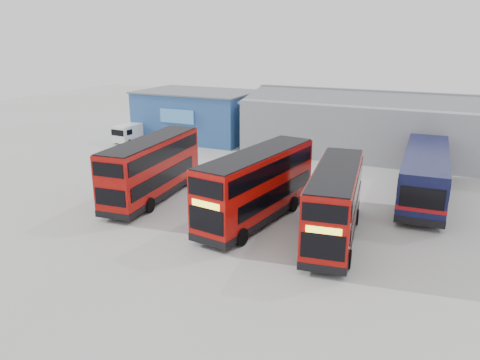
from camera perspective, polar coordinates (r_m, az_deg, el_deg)
ground_plane at (r=30.72m, az=0.76°, el=-3.59°), size 120.00×120.00×0.00m
office_block at (r=51.80m, az=-5.23°, el=7.97°), size 12.30×8.32×5.12m
maintenance_shed at (r=47.07m, az=20.13°, el=6.06°), size 30.50×12.00×5.89m
double_decker_left at (r=32.70m, az=-10.66°, el=1.29°), size 3.30×10.14×4.22m
double_decker_centre at (r=28.24m, az=2.08°, el=-0.87°), size 3.89×10.47×4.33m
double_decker_right at (r=26.30m, az=11.46°, el=-2.90°), size 3.64×9.89×4.10m
single_decker_blue at (r=34.57m, az=21.57°, el=0.48°), size 3.47×12.51×3.35m
panel_van at (r=51.10m, az=-13.06°, el=5.75°), size 2.04×4.50×1.94m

